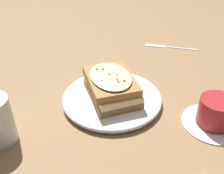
{
  "coord_description": "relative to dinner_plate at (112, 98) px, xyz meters",
  "views": [
    {
      "loc": [
        -0.55,
        -0.08,
        0.42
      ],
      "look_at": [
        -0.01,
        0.03,
        0.05
      ],
      "focal_mm": 42.0,
      "sensor_mm": 36.0,
      "label": 1
    }
  ],
  "objects": [
    {
      "name": "ground_plane",
      "position": [
        0.01,
        -0.03,
        -0.01
      ],
      "size": [
        2.4,
        2.4,
        0.0
      ],
      "primitive_type": "plane",
      "color": "olive"
    },
    {
      "name": "sandwich",
      "position": [
        0.0,
        0.0,
        0.04
      ],
      "size": [
        0.19,
        0.18,
        0.07
      ],
      "rotation": [
        0.0,
        0.0,
        3.68
      ],
      "color": "#A37542",
      "rests_on": "dinner_plate"
    },
    {
      "name": "fork",
      "position": [
        0.36,
        -0.12,
        -0.01
      ],
      "size": [
        0.02,
        0.19,
        0.0
      ],
      "rotation": [
        0.0,
        0.0,
        6.25
      ],
      "color": "silver",
      "rests_on": "ground_plane"
    },
    {
      "name": "teacup_with_saucer",
      "position": [
        -0.04,
        -0.25,
        0.02
      ],
      "size": [
        0.15,
        0.14,
        0.07
      ],
      "rotation": [
        0.0,
        0.0,
        6.04
      ],
      "color": "white",
      "rests_on": "ground_plane"
    },
    {
      "name": "dinner_plate",
      "position": [
        0.0,
        0.0,
        0.0
      ],
      "size": [
        0.26,
        0.26,
        0.02
      ],
      "color": "white",
      "rests_on": "ground_plane"
    }
  ]
}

